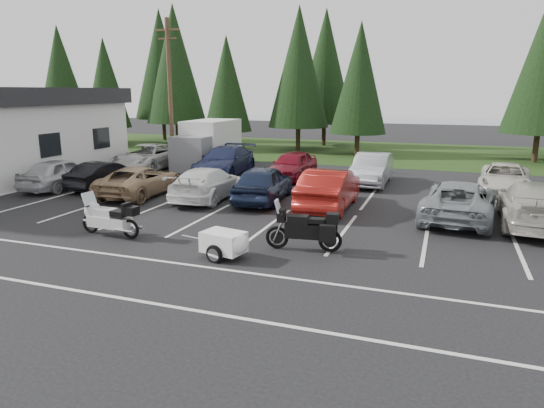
{
  "coord_description": "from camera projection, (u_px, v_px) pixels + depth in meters",
  "views": [
    {
      "loc": [
        6.28,
        -14.7,
        4.72
      ],
      "look_at": [
        1.18,
        -0.5,
        1.2
      ],
      "focal_mm": 32.0,
      "sensor_mm": 36.0,
      "label": 1
    }
  ],
  "objects": [
    {
      "name": "ground",
      "position": [
        245.0,
        232.0,
        16.61
      ],
      "size": [
        120.0,
        120.0,
        0.0
      ],
      "primitive_type": "plane",
      "color": "black",
      "rests_on": "ground"
    },
    {
      "name": "grass_strip",
      "position": [
        362.0,
        152.0,
        38.6
      ],
      "size": [
        80.0,
        16.0,
        0.01
      ],
      "primitive_type": "cube",
      "color": "#203310",
      "rests_on": "ground"
    },
    {
      "name": "lake_water",
      "position": [
        430.0,
        127.0,
        65.7
      ],
      "size": [
        70.0,
        50.0,
        0.02
      ],
      "primitive_type": "cube",
      "color": "slate",
      "rests_on": "ground"
    },
    {
      "name": "utility_pole",
      "position": [
        170.0,
        91.0,
        29.83
      ],
      "size": [
        1.6,
        0.26,
        9.0
      ],
      "color": "#473321",
      "rests_on": "ground"
    },
    {
      "name": "box_truck",
      "position": [
        204.0,
        144.0,
        30.37
      ],
      "size": [
        2.4,
        5.6,
        2.9
      ],
      "primitive_type": null,
      "color": "silver",
      "rests_on": "ground"
    },
    {
      "name": "stall_markings",
      "position": [
        265.0,
        218.0,
        18.45
      ],
      "size": [
        32.0,
        16.0,
        0.01
      ],
      "primitive_type": "cube",
      "color": "silver",
      "rests_on": "ground"
    },
    {
      "name": "conifer_0",
      "position": [
        61.0,
        74.0,
        45.03
      ],
      "size": [
        4.58,
        4.58,
        10.66
      ],
      "color": "#332316",
      "rests_on": "ground"
    },
    {
      "name": "conifer_1",
      "position": [
        106.0,
        83.0,
        42.06
      ],
      "size": [
        3.96,
        3.96,
        9.22
      ],
      "color": "#332316",
      "rests_on": "ground"
    },
    {
      "name": "conifer_2",
      "position": [
        175.0,
        64.0,
        41.19
      ],
      "size": [
        5.1,
        5.1,
        11.89
      ],
      "color": "#332316",
      "rests_on": "ground"
    },
    {
      "name": "conifer_3",
      "position": [
        227.0,
        84.0,
        38.48
      ],
      "size": [
        3.87,
        3.87,
        9.02
      ],
      "color": "#332316",
      "rests_on": "ground"
    },
    {
      "name": "conifer_4",
      "position": [
        299.0,
        67.0,
        37.76
      ],
      "size": [
        4.8,
        4.8,
        11.17
      ],
      "color": "#332316",
      "rests_on": "ground"
    },
    {
      "name": "conifer_5",
      "position": [
        360.0,
        78.0,
        35.12
      ],
      "size": [
        4.14,
        4.14,
        9.63
      ],
      "color": "#332316",
      "rests_on": "ground"
    },
    {
      "name": "conifer_back_a",
      "position": [
        161.0,
        64.0,
        46.3
      ],
      "size": [
        5.28,
        5.28,
        12.3
      ],
      "color": "#332316",
      "rests_on": "ground"
    },
    {
      "name": "conifer_back_b",
      "position": [
        325.0,
        66.0,
        41.59
      ],
      "size": [
        4.97,
        4.97,
        11.58
      ],
      "color": "#332316",
      "rests_on": "ground"
    },
    {
      "name": "car_near_0",
      "position": [
        60.0,
        173.0,
        23.87
      ],
      "size": [
        1.99,
        4.56,
        1.53
      ],
      "primitive_type": "imported",
      "rotation": [
        0.0,
        0.0,
        3.18
      ],
      "color": "silver",
      "rests_on": "ground"
    },
    {
      "name": "car_near_1",
      "position": [
        105.0,
        175.0,
        23.87
      ],
      "size": [
        1.69,
        4.21,
        1.36
      ],
      "primitive_type": "imported",
      "rotation": [
        0.0,
        0.0,
        3.08
      ],
      "color": "black",
      "rests_on": "ground"
    },
    {
      "name": "car_near_2",
      "position": [
        140.0,
        181.0,
        22.32
      ],
      "size": [
        2.57,
        5.04,
        1.37
      ],
      "primitive_type": "imported",
      "rotation": [
        0.0,
        0.0,
        3.2
      ],
      "color": "#997A59",
      "rests_on": "ground"
    },
    {
      "name": "car_near_3",
      "position": [
        208.0,
        183.0,
        21.52
      ],
      "size": [
        2.25,
        5.03,
        1.43
      ],
      "primitive_type": "imported",
      "rotation": [
        0.0,
        0.0,
        3.19
      ],
      "color": "white",
      "rests_on": "ground"
    },
    {
      "name": "car_near_4",
      "position": [
        263.0,
        183.0,
        21.09
      ],
      "size": [
        2.35,
        4.86,
        1.6
      ],
      "primitive_type": "imported",
      "rotation": [
        0.0,
        0.0,
        3.24
      ],
      "color": "#17213B",
      "rests_on": "ground"
    },
    {
      "name": "car_near_5",
      "position": [
        329.0,
        189.0,
        19.82
      ],
      "size": [
        1.8,
        5.02,
        1.65
      ],
      "primitive_type": "imported",
      "rotation": [
        0.0,
        0.0,
        3.15
      ],
      "color": "maroon",
      "rests_on": "ground"
    },
    {
      "name": "car_near_6",
      "position": [
        459.0,
        201.0,
        18.06
      ],
      "size": [
        2.9,
        5.49,
        1.47
      ],
      "primitive_type": "imported",
      "rotation": [
        0.0,
        0.0,
        3.05
      ],
      "color": "gray",
      "rests_on": "ground"
    },
    {
      "name": "car_near_7",
      "position": [
        535.0,
        204.0,
        17.17
      ],
      "size": [
        2.51,
        5.68,
        1.62
      ],
      "primitive_type": "imported",
      "rotation": [
        0.0,
        0.0,
        3.1
      ],
      "color": "#B0ADA2",
      "rests_on": "ground"
    },
    {
      "name": "car_far_0",
      "position": [
        147.0,
        157.0,
        29.55
      ],
      "size": [
        2.93,
        5.77,
        1.56
      ],
      "primitive_type": "imported",
      "rotation": [
        0.0,
        0.0,
        0.06
      ],
      "color": "silver",
      "rests_on": "ground"
    },
    {
      "name": "car_far_1",
      "position": [
        225.0,
        161.0,
        27.63
      ],
      "size": [
        2.59,
        5.72,
        1.63
      ],
      "primitive_type": "imported",
      "rotation": [
        0.0,
        0.0,
        0.06
      ],
      "color": "#1C2246",
      "rests_on": "ground"
    },
    {
      "name": "car_far_2",
      "position": [
        292.0,
        165.0,
        26.43
      ],
      "size": [
        2.03,
        4.58,
        1.53
      ],
      "primitive_type": "imported",
      "rotation": [
        0.0,
        0.0,
        -0.05
      ],
      "color": "maroon",
      "rests_on": "ground"
    },
    {
      "name": "car_far_3",
      "position": [
        372.0,
        169.0,
        25.0
      ],
      "size": [
        1.7,
        4.81,
        1.58
      ],
      "primitive_type": "imported",
      "rotation": [
        0.0,
        0.0,
        -0.0
      ],
      "color": "gray",
      "rests_on": "ground"
    },
    {
      "name": "car_far_4",
      "position": [
        505.0,
        178.0,
        23.1
      ],
      "size": [
        2.69,
        5.0,
        1.34
      ],
      "primitive_type": "imported",
      "rotation": [
        0.0,
        0.0,
        -0.1
      ],
      "color": "beige",
      "rests_on": "ground"
    },
    {
      "name": "touring_motorcycle",
      "position": [
        109.0,
        215.0,
        16.03
      ],
      "size": [
        2.67,
        0.99,
        1.45
      ],
      "primitive_type": null,
      "rotation": [
        0.0,
        0.0,
        -0.07
      ],
      "color": "silver",
      "rests_on": "ground"
    },
    {
      "name": "cargo_trailer",
      "position": [
        224.0,
        245.0,
        13.97
      ],
      "size": [
        1.88,
        1.29,
        0.8
      ],
      "primitive_type": null,
      "rotation": [
        0.0,
        0.0,
        -0.2
      ],
      "color": "white",
      "rests_on": "ground"
    },
    {
      "name": "adventure_motorcycle",
      "position": [
        303.0,
        225.0,
        14.55
      ],
      "size": [
        2.67,
        1.23,
        1.56
      ],
      "primitive_type": null,
      "rotation": [
        0.0,
        0.0,
        0.13
      ],
      "color": "black",
      "rests_on": "ground"
    }
  ]
}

